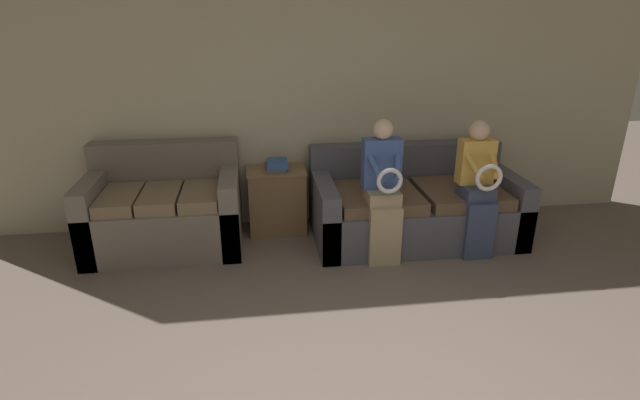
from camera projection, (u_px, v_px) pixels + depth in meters
wall_back at (305, 95)px, 4.73m from camera, size 6.87×0.06×2.55m
couch_main at (413, 206)px, 4.71m from camera, size 1.88×0.98×0.82m
couch_side at (165, 211)px, 4.50m from camera, size 1.34×0.86×0.90m
child_left_seated at (383, 187)px, 4.15m from camera, size 0.32×0.38×1.21m
child_right_seated at (478, 184)px, 4.26m from camera, size 0.31×0.38×1.17m
side_shelf at (277, 199)px, 4.81m from camera, size 0.55×0.41×0.62m
book_stack at (276, 165)px, 4.68m from camera, size 0.21×0.29×0.08m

